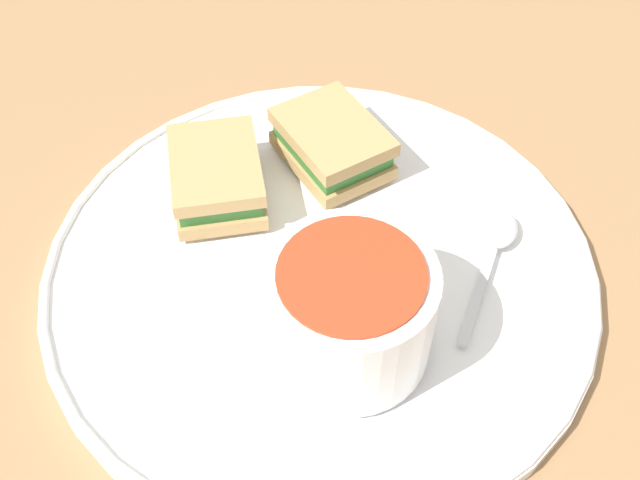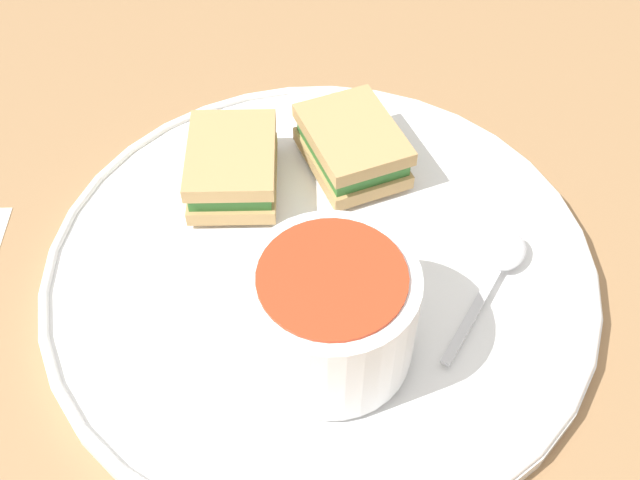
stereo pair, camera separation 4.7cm
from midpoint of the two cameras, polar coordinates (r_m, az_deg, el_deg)
The scene contains 6 objects.
ground_plane at distance 0.50m, azimuth 2.70°, elevation -2.82°, with size 2.40×2.40×0.00m, color #9E754C.
plate at distance 0.49m, azimuth 2.73°, elevation -2.21°, with size 0.36×0.36×0.02m.
soup_bowl at distance 0.42m, azimuth 4.11°, elevation -5.80°, with size 0.10×0.10×0.07m.
spoon at distance 0.50m, azimuth 16.31°, elevation -1.68°, with size 0.11×0.05×0.01m.
sandwich_half_near at distance 0.53m, azimuth 5.20°, elevation 6.99°, with size 0.10×0.10×0.03m.
sandwich_half_far at distance 0.52m, azimuth -4.12°, elevation 5.51°, with size 0.09×0.08×0.03m.
Camera 2 is at (-0.29, -0.07, 0.40)m, focal length 42.00 mm.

